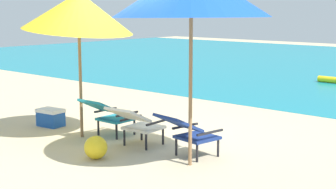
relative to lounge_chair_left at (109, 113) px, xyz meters
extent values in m
plane|color=#CCB78E|center=(0.86, 4.02, -0.40)|extent=(40.00, 40.00, 0.00)
cube|color=teal|center=(0.00, 0.17, -0.12)|extent=(0.53, 0.51, 0.04)
cube|color=teal|center=(0.00, -0.19, 0.15)|extent=(0.53, 0.53, 0.27)
cylinder|color=black|center=(-0.23, 0.38, -0.27)|extent=(0.04, 0.04, 0.26)
cylinder|color=black|center=(0.21, 0.39, -0.27)|extent=(0.04, 0.04, 0.26)
cylinder|color=black|center=(-0.22, -0.04, -0.27)|extent=(0.04, 0.04, 0.26)
cylinder|color=black|center=(0.22, -0.03, -0.27)|extent=(0.04, 0.04, 0.26)
cube|color=black|center=(-0.26, 0.17, 0.00)|extent=(0.04, 0.50, 0.03)
cube|color=black|center=(0.26, 0.18, 0.00)|extent=(0.04, 0.50, 0.03)
cube|color=silver|center=(0.79, 0.02, -0.12)|extent=(0.56, 0.54, 0.04)
cube|color=silver|center=(0.82, -0.34, 0.15)|extent=(0.56, 0.56, 0.27)
cylinder|color=black|center=(0.55, 0.21, -0.27)|extent=(0.04, 0.04, 0.26)
cylinder|color=black|center=(0.99, 0.25, -0.27)|extent=(0.04, 0.04, 0.26)
cylinder|color=black|center=(0.59, -0.21, -0.27)|extent=(0.04, 0.04, 0.26)
cylinder|color=black|center=(1.03, -0.17, -0.27)|extent=(0.04, 0.04, 0.26)
cube|color=black|center=(0.53, 0.00, 0.00)|extent=(0.07, 0.50, 0.03)
cube|color=black|center=(1.05, 0.04, 0.00)|extent=(0.07, 0.50, 0.03)
cube|color=navy|center=(1.79, 0.10, -0.12)|extent=(0.59, 0.57, 0.04)
cube|color=navy|center=(1.74, -0.26, 0.15)|extent=(0.59, 0.58, 0.27)
cylinder|color=black|center=(1.60, 0.34, -0.27)|extent=(0.04, 0.04, 0.26)
cylinder|color=black|center=(2.04, 0.28, -0.27)|extent=(0.04, 0.04, 0.26)
cylinder|color=black|center=(1.54, -0.07, -0.27)|extent=(0.04, 0.04, 0.26)
cylinder|color=black|center=(1.98, -0.14, -0.27)|extent=(0.04, 0.04, 0.26)
cube|color=black|center=(1.53, 0.14, 0.00)|extent=(0.10, 0.50, 0.03)
cube|color=black|center=(2.05, 0.06, 0.00)|extent=(0.10, 0.50, 0.03)
cylinder|color=olive|center=(-0.35, -0.29, 0.49)|extent=(0.05, 0.05, 1.79)
cone|color=yellow|center=(-0.35, -0.29, 1.67)|extent=(2.02, 1.98, 0.78)
cylinder|color=olive|center=(1.99, -0.30, 0.62)|extent=(0.05, 0.05, 2.04)
sphere|color=yellow|center=(0.80, -0.97, -0.24)|extent=(0.34, 0.34, 0.34)
cube|color=#194CA5|center=(-1.38, -0.17, -0.27)|extent=(0.49, 0.36, 0.26)
cube|color=white|center=(-1.38, -0.17, -0.11)|extent=(0.51, 0.38, 0.06)
camera|label=1|loc=(6.22, -5.55, 1.72)|focal=54.51mm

